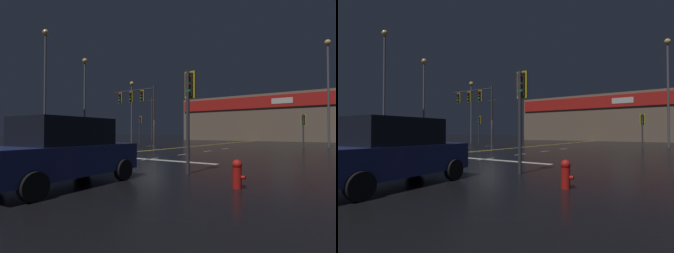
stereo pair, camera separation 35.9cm
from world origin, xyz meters
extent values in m
plane|color=black|center=(0.00, 0.00, 0.00)|extent=(200.00, 200.00, 0.00)
cube|color=gold|center=(-0.15, 0.00, 0.00)|extent=(0.12, 60.00, 0.01)
cube|color=gold|center=(0.15, 0.00, 0.00)|extent=(0.12, 60.00, 0.01)
cube|color=silver|center=(-4.24, -5.40, 0.00)|extent=(0.12, 1.40, 0.01)
cube|color=silver|center=(-4.24, -1.80, 0.00)|extent=(0.12, 1.40, 0.01)
cube|color=silver|center=(-4.24, 1.80, 0.00)|extent=(0.12, 1.40, 0.01)
cube|color=silver|center=(-4.24, 5.40, 0.00)|extent=(0.12, 1.40, 0.01)
cube|color=silver|center=(4.24, -5.40, 0.00)|extent=(0.12, 1.40, 0.01)
cube|color=silver|center=(4.24, -1.80, 0.00)|extent=(0.12, 1.40, 0.01)
cube|color=silver|center=(4.24, 1.80, 0.00)|extent=(0.12, 1.40, 0.01)
cube|color=silver|center=(4.24, 5.40, 0.00)|extent=(0.12, 1.40, 0.01)
cube|color=silver|center=(4.24, -5.59, 0.00)|extent=(8.14, 0.40, 0.01)
cylinder|color=#38383D|center=(-0.29, 0.86, 2.75)|extent=(0.14, 0.14, 5.50)
cylinder|color=#38383D|center=(-2.59, 0.86, 5.25)|extent=(4.61, 0.10, 0.10)
cube|color=black|center=(-1.61, 0.86, 4.71)|extent=(0.28, 0.24, 0.84)
cube|color=gold|center=(-1.61, 0.86, 4.71)|extent=(0.42, 0.08, 0.99)
sphere|color=#500705|center=(-1.61, 0.70, 4.96)|extent=(0.17, 0.17, 0.17)
sphere|color=#543707|center=(-1.61, 0.70, 4.71)|extent=(0.17, 0.17, 0.17)
sphere|color=green|center=(-1.61, 0.70, 4.45)|extent=(0.17, 0.17, 0.17)
cube|color=black|center=(-2.92, 0.86, 4.71)|extent=(0.28, 0.24, 0.84)
cube|color=gold|center=(-2.92, 0.86, 4.71)|extent=(0.42, 0.08, 0.99)
sphere|color=#500705|center=(-2.92, 0.70, 4.96)|extent=(0.17, 0.17, 0.17)
sphere|color=#543707|center=(-2.92, 0.70, 4.71)|extent=(0.17, 0.17, 0.17)
sphere|color=green|center=(-2.92, 0.70, 4.45)|extent=(0.17, 0.17, 0.17)
cube|color=black|center=(-4.24, 0.86, 4.71)|extent=(0.28, 0.24, 0.84)
cube|color=gold|center=(-4.24, 0.86, 4.71)|extent=(0.42, 0.08, 0.99)
sphere|color=#500705|center=(-4.24, 0.70, 4.96)|extent=(0.17, 0.17, 0.17)
sphere|color=#543707|center=(-4.24, 0.70, 4.71)|extent=(0.17, 0.17, 0.17)
sphere|color=green|center=(-4.24, 0.70, 4.45)|extent=(0.17, 0.17, 0.17)
cylinder|color=#38383D|center=(8.55, -8.73, 1.84)|extent=(0.13, 0.13, 3.67)
cube|color=black|center=(8.55, -8.55, 3.20)|extent=(0.28, 0.24, 0.84)
cube|color=gold|center=(8.55, -8.55, 3.20)|extent=(0.42, 0.08, 0.99)
sphere|color=#500705|center=(8.55, -8.70, 3.46)|extent=(0.17, 0.17, 0.17)
sphere|color=#543707|center=(8.55, -8.70, 3.20)|extent=(0.17, 0.17, 0.17)
sphere|color=green|center=(8.55, -8.70, 2.95)|extent=(0.17, 0.17, 0.17)
cylinder|color=#38383D|center=(-8.61, 8.70, 1.77)|extent=(0.13, 0.13, 3.54)
cube|color=black|center=(-8.61, 8.88, 3.07)|extent=(0.28, 0.24, 0.84)
cube|color=gold|center=(-8.61, 8.88, 3.07)|extent=(0.42, 0.08, 0.99)
sphere|color=#500705|center=(-8.61, 8.72, 3.32)|extent=(0.17, 0.17, 0.17)
sphere|color=#543707|center=(-8.61, 8.72, 3.07)|extent=(0.17, 0.17, 0.17)
sphere|color=green|center=(-8.61, 8.72, 2.82)|extent=(0.17, 0.17, 0.17)
cylinder|color=#38383D|center=(10.05, 9.31, 1.56)|extent=(0.13, 0.13, 3.11)
cube|color=black|center=(10.05, 9.49, 2.64)|extent=(0.28, 0.24, 0.84)
cube|color=gold|center=(10.05, 9.49, 2.64)|extent=(0.42, 0.08, 0.99)
sphere|color=#500705|center=(10.05, 9.33, 2.90)|extent=(0.17, 0.17, 0.17)
sphere|color=#543707|center=(10.05, 9.33, 2.64)|extent=(0.17, 0.17, 0.17)
sphere|color=green|center=(10.05, 9.33, 2.39)|extent=(0.17, 0.17, 0.17)
cylinder|color=#59595E|center=(-10.73, 1.85, 4.64)|extent=(0.20, 0.20, 9.28)
sphere|color=#F4C666|center=(-10.73, 1.85, 9.44)|extent=(0.56, 0.56, 0.56)
cylinder|color=#59595E|center=(-11.63, 10.55, 4.09)|extent=(0.20, 0.20, 8.18)
sphere|color=#F4C666|center=(-11.63, 10.55, 8.35)|extent=(0.56, 0.56, 0.56)
cylinder|color=#59595E|center=(-10.74, -2.77, 5.50)|extent=(0.20, 0.20, 11.01)
sphere|color=#F4C666|center=(-10.74, -2.77, 11.18)|extent=(0.56, 0.56, 0.56)
cylinder|color=#59595E|center=(11.84, 12.78, 5.03)|extent=(0.20, 0.20, 10.07)
sphere|color=#F4C666|center=(11.84, 12.78, 10.23)|extent=(0.56, 0.56, 0.56)
cylinder|color=red|center=(10.84, -10.13, 0.28)|extent=(0.24, 0.24, 0.55)
sphere|color=red|center=(10.84, -10.13, 0.63)|extent=(0.26, 0.26, 0.26)
cylinder|color=red|center=(11.01, -10.13, 0.30)|extent=(0.10, 0.09, 0.09)
cube|color=navy|center=(6.72, -12.45, 0.72)|extent=(2.09, 4.41, 0.80)
cube|color=black|center=(6.72, -12.45, 1.50)|extent=(1.82, 2.47, 0.76)
cylinder|color=black|center=(5.72, -11.06, 0.32)|extent=(0.26, 0.65, 0.64)
cylinder|color=black|center=(7.52, -10.93, 0.32)|extent=(0.26, 0.65, 0.64)
cylinder|color=black|center=(7.72, -13.85, 0.32)|extent=(0.26, 0.65, 0.64)
cube|color=#7A6651|center=(0.00, 33.14, 3.97)|extent=(27.28, 10.00, 7.95)
cube|color=red|center=(0.00, 28.04, 6.56)|extent=(26.74, 0.20, 1.99)
cube|color=white|center=(4.77, 27.99, 6.56)|extent=(3.20, 0.16, 0.90)
cylinder|color=#4C3828|center=(-21.79, 28.32, 4.56)|extent=(0.26, 0.26, 9.13)
cube|color=#4C3828|center=(-21.79, 28.32, 8.53)|extent=(2.20, 0.12, 0.12)
camera|label=1|loc=(13.23, -16.85, 1.47)|focal=28.00mm
camera|label=2|loc=(13.52, -16.65, 1.47)|focal=28.00mm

